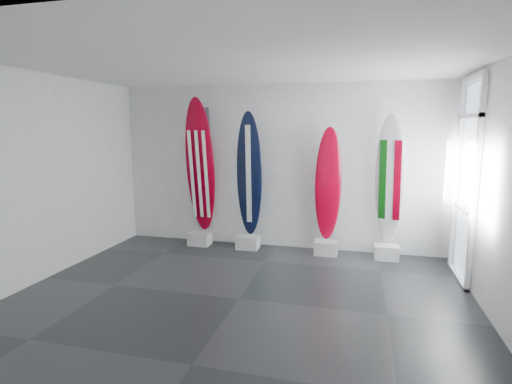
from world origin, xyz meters
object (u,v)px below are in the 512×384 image
(surfboard_usa, at_px, (200,166))
(surfboard_navy, at_px, (249,174))
(surfboard_italy, at_px, (390,180))
(surfboard_swiss, at_px, (328,184))

(surfboard_usa, bearing_deg, surfboard_navy, 2.64)
(surfboard_usa, height_order, surfboard_italy, surfboard_usa)
(surfboard_swiss, relative_size, surfboard_italy, 0.90)
(surfboard_italy, bearing_deg, surfboard_navy, -161.93)
(surfboard_usa, relative_size, surfboard_navy, 1.12)
(surfboard_usa, height_order, surfboard_navy, surfboard_usa)
(surfboard_swiss, xyz_separation_m, surfboard_italy, (1.02, 0.00, 0.10))
(surfboard_navy, xyz_separation_m, surfboard_italy, (2.45, 0.00, -0.03))
(surfboard_navy, distance_m, surfboard_swiss, 1.44)
(surfboard_swiss, bearing_deg, surfboard_navy, 171.00)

